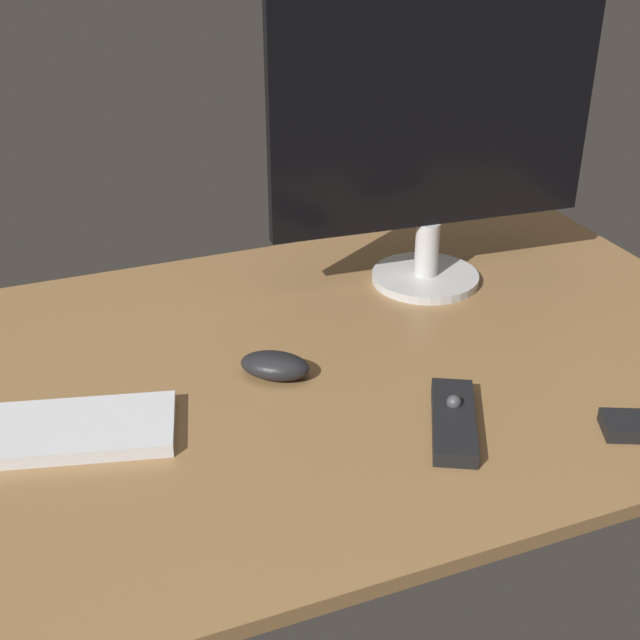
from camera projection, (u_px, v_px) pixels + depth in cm
name	position (u px, v px, depth cm)	size (l,w,h in cm)	color
desk	(303.00, 371.00, 122.76)	(140.00, 84.00, 2.00)	olive
monitor	(435.00, 129.00, 133.71)	(54.10, 18.31, 49.22)	silver
keyboard	(28.00, 433.00, 106.33)	(36.21, 12.15, 1.80)	silver
computer_mouse	(275.00, 366.00, 118.74)	(9.94, 5.70, 3.59)	black
media_remote	(454.00, 420.00, 108.48)	(12.53, 17.34, 3.39)	black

